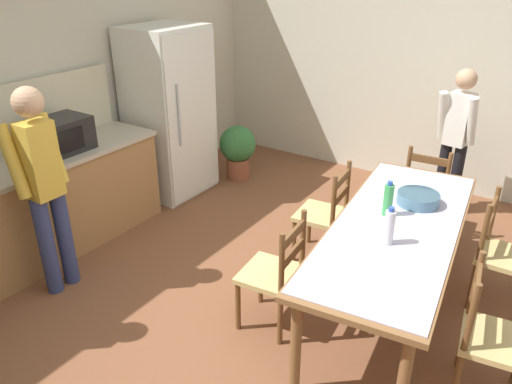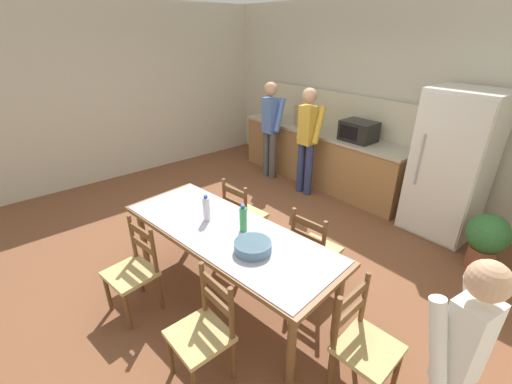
{
  "view_description": "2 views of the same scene",
  "coord_description": "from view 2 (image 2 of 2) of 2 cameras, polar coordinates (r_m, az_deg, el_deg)",
  "views": [
    {
      "loc": [
        -2.53,
        -1.58,
        2.53
      ],
      "look_at": [
        0.01,
        0.11,
        1.07
      ],
      "focal_mm": 35.0,
      "sensor_mm": 36.0,
      "label": 1
    },
    {
      "loc": [
        2.87,
        -2.24,
        2.5
      ],
      "look_at": [
        0.51,
        -0.24,
        1.0
      ],
      "focal_mm": 24.0,
      "sensor_mm": 36.0,
      "label": 2
    }
  ],
  "objects": [
    {
      "name": "ground_plane",
      "position": [
        4.41,
        -1.86,
        -8.56
      ],
      "size": [
        8.32,
        8.32,
        0.0
      ],
      "primitive_type": "plane",
      "color": "brown"
    },
    {
      "name": "wall_back",
      "position": [
        5.77,
        19.72,
        14.0
      ],
      "size": [
        6.52,
        0.12,
        2.9
      ],
      "primitive_type": "cube",
      "color": "beige",
      "rests_on": "ground"
    },
    {
      "name": "wall_left",
      "position": [
        6.61,
        -20.61,
        15.21
      ],
      "size": [
        0.12,
        5.2,
        2.9
      ],
      "primitive_type": "cube",
      "color": "beige",
      "rests_on": "ground"
    },
    {
      "name": "kitchen_counter",
      "position": [
        6.08,
        10.55,
        5.88
      ],
      "size": [
        3.2,
        0.66,
        0.92
      ],
      "color": "#9E7042",
      "rests_on": "ground"
    },
    {
      "name": "counter_splashback",
      "position": [
        6.1,
        13.07,
        13.16
      ],
      "size": [
        3.16,
        0.03,
        0.6
      ],
      "primitive_type": "cube",
      "color": "beige",
      "rests_on": "kitchen_counter"
    },
    {
      "name": "refrigerator",
      "position": [
        4.92,
        29.76,
        3.84
      ],
      "size": [
        0.81,
        0.73,
        1.86
      ],
      "color": "silver",
      "rests_on": "ground"
    },
    {
      "name": "microwave",
      "position": [
        5.48,
        16.72,
        9.7
      ],
      "size": [
        0.5,
        0.39,
        0.3
      ],
      "color": "black",
      "rests_on": "kitchen_counter"
    },
    {
      "name": "paper_bag",
      "position": [
        6.14,
        7.73,
        12.51
      ],
      "size": [
        0.24,
        0.16,
        0.36
      ],
      "primitive_type": "cube",
      "color": "tan",
      "rests_on": "kitchen_counter"
    },
    {
      "name": "dining_table",
      "position": [
        3.26,
        -4.85,
        -7.56
      ],
      "size": [
        2.37,
        1.09,
        0.78
      ],
      "rotation": [
        0.0,
        0.0,
        0.11
      ],
      "color": "brown",
      "rests_on": "ground"
    },
    {
      "name": "bottle_near_centre",
      "position": [
        3.35,
        -8.27,
        -2.77
      ],
      "size": [
        0.07,
        0.07,
        0.27
      ],
      "color": "silver",
      "rests_on": "dining_table"
    },
    {
      "name": "bottle_off_centre",
      "position": [
        3.15,
        -2.15,
        -4.53
      ],
      "size": [
        0.07,
        0.07,
        0.27
      ],
      "color": "green",
      "rests_on": "dining_table"
    },
    {
      "name": "serving_bowl",
      "position": [
        2.91,
        -0.54,
        -8.97
      ],
      "size": [
        0.32,
        0.32,
        0.09
      ],
      "color": "slate",
      "rests_on": "dining_table"
    },
    {
      "name": "chair_side_far_right",
      "position": [
        3.58,
        9.65,
        -9.5
      ],
      "size": [
        0.46,
        0.44,
        0.91
      ],
      "rotation": [
        0.0,
        0.0,
        3.25
      ],
      "color": "brown",
      "rests_on": "ground"
    },
    {
      "name": "chair_side_near_left",
      "position": [
        3.47,
        -19.69,
        -12.25
      ],
      "size": [
        0.47,
        0.45,
        0.91
      ],
      "rotation": [
        0.0,
        0.0,
        0.14
      ],
      "color": "brown",
      "rests_on": "ground"
    },
    {
      "name": "chair_side_near_right",
      "position": [
        2.78,
        -8.72,
        -22.09
      ],
      "size": [
        0.42,
        0.41,
        0.91
      ],
      "rotation": [
        0.0,
        0.0,
        0.01
      ],
      "color": "brown",
      "rests_on": "ground"
    },
    {
      "name": "chair_side_far_left",
      "position": [
        4.14,
        -2.14,
        -3.91
      ],
      "size": [
        0.46,
        0.44,
        0.91
      ],
      "rotation": [
        0.0,
        0.0,
        3.24
      ],
      "color": "brown",
      "rests_on": "ground"
    },
    {
      "name": "chair_head_end",
      "position": [
        2.79,
        17.44,
        -23.1
      ],
      "size": [
        0.43,
        0.45,
        0.91
      ],
      "rotation": [
        0.0,
        0.0,
        1.64
      ],
      "color": "brown",
      "rests_on": "ground"
    },
    {
      "name": "person_at_sink",
      "position": [
        6.03,
        2.42,
        10.95
      ],
      "size": [
        0.42,
        0.29,
        1.68
      ],
      "rotation": [
        0.0,
        0.0,
        1.57
      ],
      "color": "#4C4C4C",
      "rests_on": "ground"
    },
    {
      "name": "person_at_counter",
      "position": [
        5.43,
        8.54,
        9.08
      ],
      "size": [
        0.42,
        0.29,
        1.69
      ],
      "rotation": [
        0.0,
        0.0,
        1.57
      ],
      "color": "navy",
      "rests_on": "ground"
    },
    {
      "name": "person_by_table",
      "position": [
        2.32,
        30.33,
        -23.39
      ],
      "size": [
        0.29,
        0.41,
        1.53
      ],
      "rotation": [
        0.0,
        0.0,
        2.98
      ],
      "color": "black",
      "rests_on": "ground"
    },
    {
      "name": "potted_plant",
      "position": [
        4.59,
        34.03,
        -6.4
      ],
      "size": [
        0.44,
        0.44,
        0.67
      ],
      "color": "brown",
      "rests_on": "ground"
    }
  ]
}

